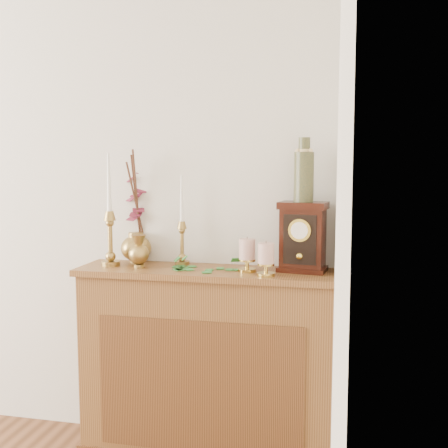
% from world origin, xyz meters
% --- Properties ---
extents(console_shelf, '(1.24, 0.34, 0.93)m').
position_xyz_m(console_shelf, '(1.40, 2.10, 0.44)').
color(console_shelf, brown).
rests_on(console_shelf, ground).
extents(candlestick_left, '(0.09, 0.09, 0.55)m').
position_xyz_m(candlestick_left, '(0.92, 2.08, 1.11)').
color(candlestick_left, '#A08940').
rests_on(candlestick_left, console_shelf).
extents(candlestick_center, '(0.07, 0.07, 0.44)m').
position_xyz_m(candlestick_center, '(1.26, 2.18, 1.08)').
color(candlestick_center, '#A08940').
rests_on(candlestick_center, console_shelf).
extents(bud_vase, '(0.10, 0.10, 0.16)m').
position_xyz_m(bud_vase, '(1.08, 2.06, 1.01)').
color(bud_vase, '#A08940').
rests_on(bud_vase, console_shelf).
extents(ginger_jar, '(0.23, 0.25, 0.57)m').
position_xyz_m(ginger_jar, '(1.00, 2.24, 1.19)').
color(ginger_jar, '#A08940').
rests_on(ginger_jar, console_shelf).
extents(pillar_candle_left, '(0.08, 0.08, 0.16)m').
position_xyz_m(pillar_candle_left, '(1.60, 2.08, 1.02)').
color(pillar_candle_left, '#B99940').
rests_on(pillar_candle_left, console_shelf).
extents(pillar_candle_right, '(0.08, 0.08, 0.16)m').
position_xyz_m(pillar_candle_right, '(1.70, 2.00, 1.01)').
color(pillar_candle_right, '#B99940').
rests_on(pillar_candle_right, console_shelf).
extents(ivy_garland, '(0.37, 0.18, 0.07)m').
position_xyz_m(ivy_garland, '(1.43, 2.09, 0.94)').
color(ivy_garland, '#2C742D').
rests_on(ivy_garland, console_shelf).
extents(mantel_clock, '(0.24, 0.18, 0.32)m').
position_xyz_m(mantel_clock, '(1.85, 2.14, 1.09)').
color(mantel_clock, black).
rests_on(mantel_clock, console_shelf).
extents(ceramic_vase, '(0.09, 0.09, 0.29)m').
position_xyz_m(ceramic_vase, '(1.85, 2.14, 1.38)').
color(ceramic_vase, '#172F24').
rests_on(ceramic_vase, mantel_clock).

